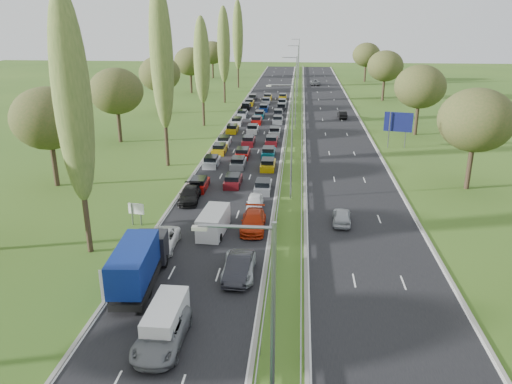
% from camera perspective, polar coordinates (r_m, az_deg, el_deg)
% --- Properties ---
extents(ground, '(260.00, 260.00, 0.00)m').
position_cam_1_polar(ground, '(88.38, 4.50, 7.52)').
color(ground, '#30541A').
rests_on(ground, ground).
extents(near_carriageway, '(10.50, 215.00, 0.04)m').
position_cam_1_polar(near_carriageway, '(91.13, 0.24, 7.95)').
color(near_carriageway, black).
rests_on(near_carriageway, ground).
extents(far_carriageway, '(10.50, 215.00, 0.04)m').
position_cam_1_polar(far_carriageway, '(91.03, 8.82, 7.71)').
color(far_carriageway, black).
rests_on(far_carriageway, ground).
extents(central_reservation, '(2.36, 215.00, 0.32)m').
position_cam_1_polar(central_reservation, '(90.72, 4.54, 8.19)').
color(central_reservation, gray).
rests_on(central_reservation, ground).
extents(lamp_columns, '(0.18, 140.18, 12.00)m').
position_cam_1_polar(lamp_columns, '(85.37, 4.59, 11.19)').
color(lamp_columns, gray).
rests_on(lamp_columns, ground).
extents(poplar_row, '(2.80, 127.80, 22.44)m').
position_cam_1_polar(poplar_row, '(76.73, -7.83, 14.96)').
color(poplar_row, '#2D2116').
rests_on(poplar_row, ground).
extents(woodland_left, '(8.00, 166.00, 11.10)m').
position_cam_1_polar(woodland_left, '(75.01, -16.58, 10.63)').
color(woodland_left, '#2D2116').
rests_on(woodland_left, ground).
extents(woodland_right, '(8.00, 153.00, 11.10)m').
position_cam_1_polar(woodland_right, '(76.26, 19.58, 10.45)').
color(woodland_right, '#2D2116').
rests_on(woodland_right, ground).
extents(traffic_queue_fill, '(9.10, 68.78, 0.80)m').
position_cam_1_polar(traffic_queue_fill, '(86.11, -0.05, 7.57)').
color(traffic_queue_fill, '#A50C0A').
rests_on(traffic_queue_fill, ground).
extents(near_car_2, '(2.51, 5.19, 1.42)m').
position_cam_1_polar(near_car_2, '(41.90, -10.74, -5.47)').
color(near_car_2, white).
rests_on(near_car_2, near_carriageway).
extents(near_car_3, '(2.32, 5.05, 1.43)m').
position_cam_1_polar(near_car_3, '(52.00, -7.59, -0.29)').
color(near_car_3, black).
rests_on(near_car_3, near_carriageway).
extents(near_car_6, '(2.60, 5.62, 1.56)m').
position_cam_1_polar(near_car_6, '(30.46, -10.71, -15.63)').
color(near_car_6, slate).
rests_on(near_car_6, near_carriageway).
extents(near_car_7, '(2.30, 4.91, 1.39)m').
position_cam_1_polar(near_car_7, '(45.48, -4.99, -3.17)').
color(near_car_7, '#055155').
rests_on(near_car_7, near_carriageway).
extents(near_car_9, '(1.91, 4.94, 1.61)m').
position_cam_1_polar(near_car_9, '(36.86, -1.97, -8.58)').
color(near_car_9, black).
rests_on(near_car_9, near_carriageway).
extents(near_car_10, '(2.47, 5.08, 1.39)m').
position_cam_1_polar(near_car_10, '(37.15, -1.98, -8.53)').
color(near_car_10, '#B0B6BA').
rests_on(near_car_10, near_carriageway).
extents(near_car_11, '(2.24, 5.29, 1.52)m').
position_cam_1_polar(near_car_11, '(44.76, -0.31, -3.38)').
color(near_car_11, '#B8290B').
rests_on(near_car_11, near_carriageway).
extents(near_car_12, '(1.68, 3.98, 1.34)m').
position_cam_1_polar(near_car_12, '(49.63, -0.12, -1.14)').
color(near_car_12, white).
rests_on(near_car_12, near_carriageway).
extents(far_car_0, '(1.89, 4.18, 1.39)m').
position_cam_1_polar(far_car_0, '(46.77, 9.79, -2.73)').
color(far_car_0, '#B4B7BE').
rests_on(far_car_0, far_carriageway).
extents(far_car_1, '(1.65, 4.19, 1.36)m').
position_cam_1_polar(far_car_1, '(96.31, 9.83, 8.71)').
color(far_car_1, black).
rests_on(far_car_1, far_carriageway).
extents(far_car_2, '(2.74, 5.48, 1.49)m').
position_cam_1_polar(far_car_2, '(143.78, 6.79, 12.35)').
color(far_car_2, slate).
rests_on(far_car_2, far_carriageway).
extents(blue_lorry, '(2.29, 8.23, 3.47)m').
position_cam_1_polar(blue_lorry, '(36.16, -13.25, -7.94)').
color(blue_lorry, black).
rests_on(blue_lorry, near_carriageway).
extents(white_van_front, '(1.84, 4.69, 1.89)m').
position_cam_1_polar(white_van_front, '(31.61, -10.15, -13.79)').
color(white_van_front, white).
rests_on(white_van_front, near_carriageway).
extents(white_van_rear, '(1.99, 5.08, 2.04)m').
position_cam_1_polar(white_van_rear, '(44.26, -4.84, -3.34)').
color(white_van_rear, silver).
rests_on(white_van_rear, near_carriageway).
extents(info_sign, '(1.50, 0.33, 2.10)m').
position_cam_1_polar(info_sign, '(46.78, -13.53, -2.13)').
color(info_sign, gray).
rests_on(info_sign, ground).
extents(direction_sign, '(3.91, 1.03, 5.20)m').
position_cam_1_polar(direction_sign, '(75.26, 15.94, 7.53)').
color(direction_sign, gray).
rests_on(direction_sign, ground).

